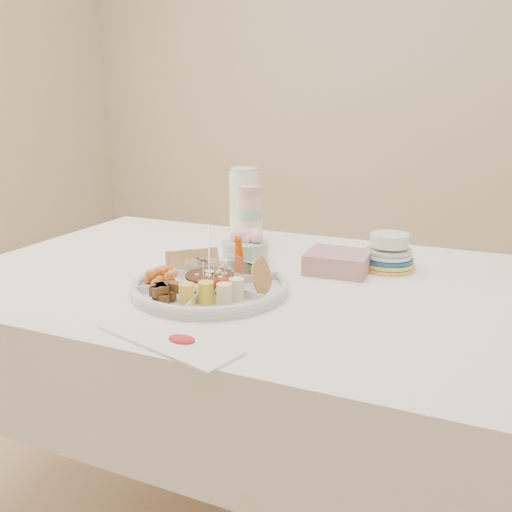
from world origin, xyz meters
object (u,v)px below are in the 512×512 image
at_px(plate_stack, 389,252).
at_px(thermos, 244,204).
at_px(dining_table, 241,398).
at_px(party_tray, 210,283).

bearing_deg(plate_stack, thermos, 165.97).
height_order(thermos, plate_stack, thermos).
xyz_separation_m(thermos, plate_stack, (0.50, -0.13, -0.08)).
bearing_deg(dining_table, party_tray, -92.90).
distance_m(dining_table, plate_stack, 0.60).
bearing_deg(party_tray, dining_table, 87.10).
distance_m(party_tray, thermos, 0.52).
bearing_deg(plate_stack, party_tray, -134.84).
height_order(party_tray, plate_stack, plate_stack).
relative_size(thermos, plate_stack, 1.67).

